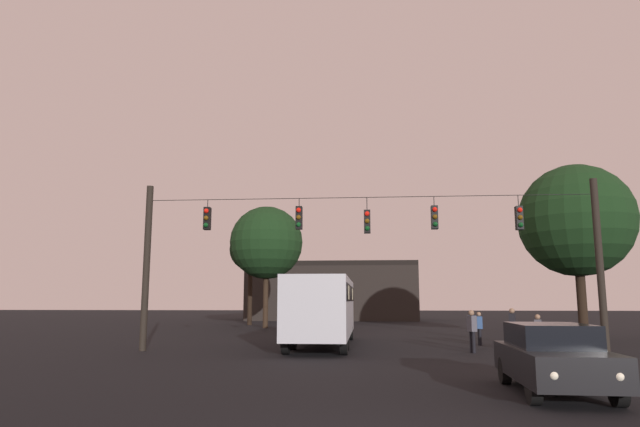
{
  "coord_description": "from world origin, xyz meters",
  "views": [
    {
      "loc": [
        -0.03,
        -7.9,
        2.04
      ],
      "look_at": [
        -1.73,
        13.01,
        5.33
      ],
      "focal_mm": 31.14,
      "sensor_mm": 36.0,
      "label": 1
    }
  ],
  "objects_px": {
    "pedestrian_crossing_right": "(472,329)",
    "pedestrian_near_bus": "(472,327)",
    "pedestrian_crossing_left": "(479,327)",
    "tree_behind_building": "(576,221)",
    "pedestrian_crossing_center": "(538,332)",
    "pedestrian_trailing": "(513,325)",
    "tree_left_silhouette": "(251,250)",
    "car_near_right": "(553,357)",
    "city_bus": "(323,304)",
    "car_far_left": "(326,319)",
    "tree_right_far": "(266,243)"
  },
  "relations": [
    {
      "from": "pedestrian_crossing_right",
      "to": "tree_behind_building",
      "type": "distance_m",
      "value": 11.94
    },
    {
      "from": "car_far_left",
      "to": "pedestrian_crossing_left",
      "type": "distance_m",
      "value": 13.3
    },
    {
      "from": "car_near_right",
      "to": "pedestrian_near_bus",
      "type": "height_order",
      "value": "pedestrian_near_bus"
    },
    {
      "from": "pedestrian_crossing_center",
      "to": "pedestrian_near_bus",
      "type": "distance_m",
      "value": 2.74
    },
    {
      "from": "car_near_right",
      "to": "pedestrian_crossing_left",
      "type": "bearing_deg",
      "value": 85.44
    },
    {
      "from": "city_bus",
      "to": "pedestrian_crossing_right",
      "type": "relative_size",
      "value": 6.61
    },
    {
      "from": "pedestrian_trailing",
      "to": "tree_left_silhouette",
      "type": "distance_m",
      "value": 27.24
    },
    {
      "from": "city_bus",
      "to": "car_near_right",
      "type": "relative_size",
      "value": 2.5
    },
    {
      "from": "car_far_left",
      "to": "tree_right_far",
      "type": "bearing_deg",
      "value": 137.8
    },
    {
      "from": "car_near_right",
      "to": "car_far_left",
      "type": "height_order",
      "value": "same"
    },
    {
      "from": "pedestrian_crossing_left",
      "to": "tree_behind_building",
      "type": "xyz_separation_m",
      "value": [
        6.17,
        4.06,
        5.45
      ]
    },
    {
      "from": "pedestrian_crossing_center",
      "to": "tree_behind_building",
      "type": "xyz_separation_m",
      "value": [
        4.68,
        7.94,
        5.46
      ]
    },
    {
      "from": "tree_left_silhouette",
      "to": "tree_right_far",
      "type": "distance_m",
      "value": 5.44
    },
    {
      "from": "pedestrian_crossing_center",
      "to": "pedestrian_trailing",
      "type": "xyz_separation_m",
      "value": [
        -0.29,
        2.66,
        0.13
      ]
    },
    {
      "from": "pedestrian_crossing_left",
      "to": "pedestrian_crossing_right",
      "type": "relative_size",
      "value": 0.91
    },
    {
      "from": "city_bus",
      "to": "pedestrian_crossing_right",
      "type": "xyz_separation_m",
      "value": [
        6.12,
        -2.98,
        -0.93
      ]
    },
    {
      "from": "car_far_left",
      "to": "tree_left_silhouette",
      "type": "xyz_separation_m",
      "value": [
        -7.08,
        9.35,
        5.49
      ]
    },
    {
      "from": "pedestrian_crossing_right",
      "to": "tree_left_silhouette",
      "type": "distance_m",
      "value": 28.16
    },
    {
      "from": "city_bus",
      "to": "tree_behind_building",
      "type": "bearing_deg",
      "value": 20.16
    },
    {
      "from": "pedestrian_crossing_center",
      "to": "city_bus",
      "type": "bearing_deg",
      "value": 160.56
    },
    {
      "from": "pedestrian_crossing_center",
      "to": "tree_behind_building",
      "type": "height_order",
      "value": "tree_behind_building"
    },
    {
      "from": "pedestrian_near_bus",
      "to": "tree_behind_building",
      "type": "distance_m",
      "value": 10.82
    },
    {
      "from": "pedestrian_crossing_left",
      "to": "pedestrian_near_bus",
      "type": "height_order",
      "value": "pedestrian_near_bus"
    },
    {
      "from": "pedestrian_near_bus",
      "to": "pedestrian_crossing_left",
      "type": "bearing_deg",
      "value": 72.0
    },
    {
      "from": "car_near_right",
      "to": "pedestrian_crossing_right",
      "type": "height_order",
      "value": "pedestrian_crossing_right"
    },
    {
      "from": "pedestrian_near_bus",
      "to": "tree_behind_building",
      "type": "relative_size",
      "value": 0.17
    },
    {
      "from": "car_near_right",
      "to": "pedestrian_crossing_center",
      "type": "bearing_deg",
      "value": 75.04
    },
    {
      "from": "pedestrian_near_bus",
      "to": "pedestrian_trailing",
      "type": "relative_size",
      "value": 0.96
    },
    {
      "from": "pedestrian_crossing_right",
      "to": "pedestrian_near_bus",
      "type": "relative_size",
      "value": 1.02
    },
    {
      "from": "city_bus",
      "to": "tree_behind_building",
      "type": "relative_size",
      "value": 1.18
    },
    {
      "from": "city_bus",
      "to": "tree_right_far",
      "type": "relative_size",
      "value": 1.2
    },
    {
      "from": "tree_left_silhouette",
      "to": "tree_right_far",
      "type": "height_order",
      "value": "tree_right_far"
    },
    {
      "from": "car_far_left",
      "to": "pedestrian_trailing",
      "type": "height_order",
      "value": "pedestrian_trailing"
    },
    {
      "from": "city_bus",
      "to": "pedestrian_crossing_center",
      "type": "relative_size",
      "value": 7.32
    },
    {
      "from": "city_bus",
      "to": "tree_left_silhouette",
      "type": "distance_m",
      "value": 22.75
    },
    {
      "from": "pedestrian_crossing_left",
      "to": "tree_right_far",
      "type": "height_order",
      "value": "tree_right_far"
    },
    {
      "from": "tree_left_silhouette",
      "to": "tree_behind_building",
      "type": "distance_m",
      "value": 26.5
    },
    {
      "from": "car_far_left",
      "to": "pedestrian_trailing",
      "type": "distance_m",
      "value": 14.99
    },
    {
      "from": "pedestrian_crossing_left",
      "to": "pedestrian_near_bus",
      "type": "relative_size",
      "value": 0.93
    },
    {
      "from": "pedestrian_crossing_right",
      "to": "tree_left_silhouette",
      "type": "relative_size",
      "value": 0.2
    },
    {
      "from": "car_near_right",
      "to": "pedestrian_crossing_left",
      "type": "xyz_separation_m",
      "value": [
        1.08,
        13.48,
        0.05
      ]
    },
    {
      "from": "pedestrian_crossing_right",
      "to": "pedestrian_near_bus",
      "type": "height_order",
      "value": "pedestrian_crossing_right"
    },
    {
      "from": "tree_left_silhouette",
      "to": "tree_behind_building",
      "type": "height_order",
      "value": "tree_behind_building"
    },
    {
      "from": "tree_right_far",
      "to": "car_near_right",
      "type": "bearing_deg",
      "value": -67.88
    },
    {
      "from": "pedestrian_near_bus",
      "to": "car_near_right",
      "type": "bearing_deg",
      "value": -91.69
    },
    {
      "from": "tree_behind_building",
      "to": "car_near_right",
      "type": "bearing_deg",
      "value": -112.44
    },
    {
      "from": "car_far_left",
      "to": "pedestrian_crossing_left",
      "type": "height_order",
      "value": "car_far_left"
    },
    {
      "from": "city_bus",
      "to": "tree_left_silhouette",
      "type": "height_order",
      "value": "tree_left_silhouette"
    },
    {
      "from": "pedestrian_near_bus",
      "to": "tree_left_silhouette",
      "type": "relative_size",
      "value": 0.2
    },
    {
      "from": "car_far_left",
      "to": "tree_behind_building",
      "type": "distance_m",
      "value": 16.47
    }
  ]
}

